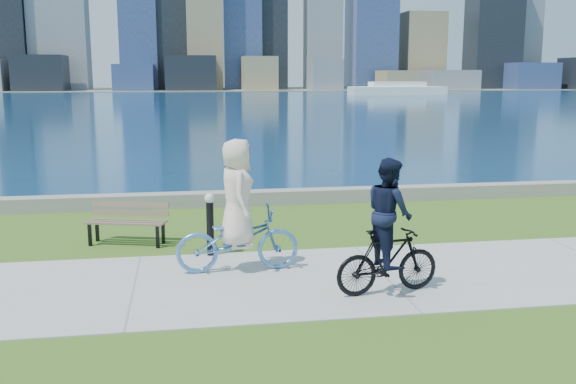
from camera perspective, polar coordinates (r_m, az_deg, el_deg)
name	(u,v)px	position (r m, az deg, el deg)	size (l,w,h in m)	color
ground	(383,276)	(10.72, 8.46, -7.41)	(320.00, 320.00, 0.00)	#345716
concrete_path	(383,276)	(10.71, 8.46, -7.35)	(80.00, 3.50, 0.02)	#A1A29D
seawall	(309,196)	(16.51, 1.91, -0.36)	(90.00, 0.50, 0.35)	gray
bay_water	(207,101)	(81.83, -7.24, 8.05)	(320.00, 131.00, 0.01)	navy
far_shore	(196,90)	(139.77, -8.20, 9.00)	(320.00, 30.00, 0.12)	slate
ferry_far	(397,89)	(106.31, 9.67, 8.98)	(15.44, 4.41, 2.10)	white
park_bench	(128,219)	(12.86, -14.06, -2.35)	(1.63, 0.94, 0.80)	black
bollard_lamp	(210,220)	(11.65, -6.94, -2.51)	(0.19, 0.19, 1.17)	black
cyclist_woman	(237,223)	(10.64, -4.52, -2.74)	(0.79, 2.07, 2.22)	#5186C5
cyclist_man	(388,237)	(9.63, 8.92, -3.98)	(0.72, 1.70, 2.05)	black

